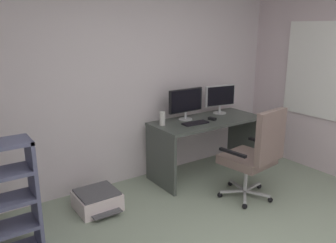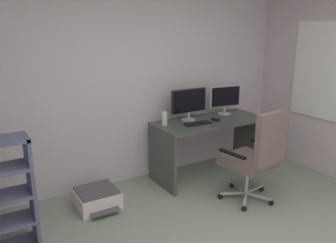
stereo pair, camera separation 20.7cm
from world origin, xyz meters
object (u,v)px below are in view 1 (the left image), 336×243
monitor_secondary (220,97)px  printer (97,200)px  keyboard (195,123)px  computer_mouse (212,119)px  desk (206,134)px  office_chair (256,153)px  monitor_main (186,102)px  desktop_speaker (162,119)px

monitor_secondary → printer: 2.17m
keyboard → computer_mouse: computer_mouse is taller
keyboard → desk: bearing=19.7°
computer_mouse → office_chair: 0.85m
monitor_secondary → computer_mouse: size_ratio=4.66×
monitor_secondary → printer: monitor_secondary is taller
office_chair → monitor_secondary: bearing=68.5°
monitor_secondary → printer: (-1.97, -0.22, -0.89)m
desk → printer: bearing=-177.8°
computer_mouse → printer: bearing=166.8°
monitor_main → computer_mouse: size_ratio=5.14×
desk → computer_mouse: computer_mouse is taller
computer_mouse → desktop_speaker: 0.69m
office_chair → computer_mouse: bearing=84.4°
monitor_main → printer: bearing=-171.0°
keyboard → office_chair: 0.86m
monitor_main → monitor_secondary: monitor_main is taller
desk → desktop_speaker: desktop_speaker is taller
printer → office_chair: bearing=-27.8°
keyboard → computer_mouse: bearing=6.6°
desk → printer: (-1.60, -0.06, -0.45)m
computer_mouse → printer: size_ratio=0.20×
desk → computer_mouse: (0.04, -0.06, 0.22)m
desk → office_chair: 0.89m
desk → monitor_secondary: size_ratio=3.22×
computer_mouse → office_chair: office_chair is taller
desk → monitor_main: monitor_main is taller
monitor_main → office_chair: (0.19, -1.04, -0.42)m
desktop_speaker → computer_mouse: bearing=-13.8°
desk → monitor_main: bearing=146.8°
monitor_main → office_chair: bearing=-79.4°
keyboard → desktop_speaker: 0.42m
desk → office_chair: (-0.04, -0.88, 0.02)m
monitor_secondary → desktop_speaker: size_ratio=2.74×
desk → keyboard: bearing=-162.9°
desktop_speaker → office_chair: bearing=-59.2°
keyboard → computer_mouse: size_ratio=3.40×
monitor_main → keyboard: bearing=-95.2°
keyboard → desktop_speaker: bearing=156.4°
monitor_main → keyboard: 0.33m
office_chair → printer: office_chair is taller
monitor_main → computer_mouse: 0.41m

